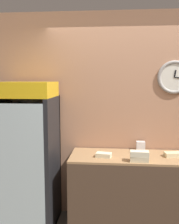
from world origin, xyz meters
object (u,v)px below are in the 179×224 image
at_px(beverage_cooler, 29,148).
at_px(sandwich_stack_bottom, 139,159).
at_px(sandwich_flat_left, 173,155).
at_px(sandwich_stack_middle, 139,154).
at_px(napkin_dispenser, 141,146).
at_px(sandwich_flat_right, 104,155).

bearing_deg(beverage_cooler, sandwich_stack_bottom, -10.11).
distance_m(beverage_cooler, sandwich_flat_left, 1.76).
xyz_separation_m(sandwich_stack_bottom, sandwich_stack_middle, (0.00, 0.00, 0.06)).
height_order(sandwich_stack_bottom, sandwich_flat_left, sandwich_stack_bottom).
bearing_deg(sandwich_flat_left, napkin_dispenser, 147.42).
bearing_deg(sandwich_stack_middle, sandwich_flat_right, 162.20).
height_order(sandwich_stack_middle, sandwich_flat_left, sandwich_stack_middle).
bearing_deg(sandwich_flat_right, beverage_cooler, 173.32).
distance_m(beverage_cooler, sandwich_stack_middle, 1.36).
relative_size(beverage_cooler, sandwich_stack_middle, 8.73).
bearing_deg(napkin_dispenser, sandwich_flat_right, -144.38).
bearing_deg(sandwich_flat_right, sandwich_flat_left, 6.87).
bearing_deg(sandwich_stack_bottom, napkin_dispenser, 82.70).
height_order(sandwich_stack_middle, napkin_dispenser, sandwich_stack_middle).
bearing_deg(beverage_cooler, napkin_dispenser, 8.97).
relative_size(sandwich_stack_bottom, sandwich_flat_left, 0.95).
bearing_deg(sandwich_flat_right, napkin_dispenser, 35.62).
distance_m(sandwich_stack_middle, sandwich_flat_right, 0.43).
bearing_deg(napkin_dispenser, sandwich_flat_left, -32.58).
bearing_deg(sandwich_flat_left, sandwich_stack_middle, -151.51).
bearing_deg(sandwich_stack_bottom, sandwich_flat_left, 28.49).
relative_size(sandwich_stack_middle, sandwich_flat_right, 1.06).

